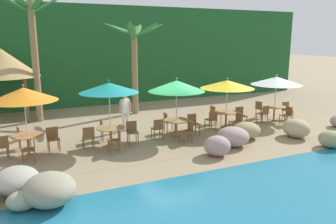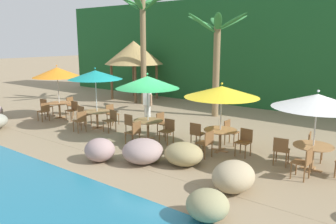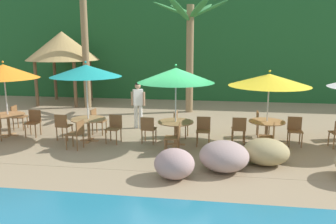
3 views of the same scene
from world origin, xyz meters
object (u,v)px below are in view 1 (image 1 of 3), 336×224
umbrella_white (276,81)px  chair_teal_right (116,139)px  umbrella_teal (109,88)px  dining_table_orange (28,138)px  dining_table_yellow (226,114)px  umbrella_yellow (227,84)px  palm_tree_nearest (33,36)px  chair_white_seaward (287,109)px  chair_teal_left (88,136)px  chair_white_left (264,113)px  umbrella_orange (24,94)px  dining_table_teal (111,131)px  chair_green_right (188,130)px  umbrella_green (177,86)px  chair_orange_inland (22,136)px  palapa_hut (1,63)px  chair_orange_left (2,146)px  waiter_in_white (125,109)px  chair_yellow_right (237,121)px  dining_table_white (274,109)px  chair_green_left (158,128)px  chair_yellow_inland (214,113)px  chair_green_seaward (193,123)px  palm_tree_second (134,52)px  chair_orange_seaward (53,137)px  chair_yellow_left (212,119)px  dining_table_green (176,123)px  chair_white_inland (260,108)px  chair_green_inland (168,121)px  chair_teal_seaward (132,131)px  chair_white_right (287,114)px  chair_teal_inland (104,128)px

umbrella_white → chair_teal_right: bearing=-170.7°
umbrella_teal → dining_table_orange: bearing=175.9°
dining_table_yellow → umbrella_yellow: bearing=17.4°
umbrella_yellow → palm_tree_nearest: bearing=147.4°
umbrella_white → chair_white_seaward: (0.85, 0.04, -1.50)m
chair_teal_left → chair_white_left: (8.52, 0.39, 0.00)m
umbrella_orange → dining_table_teal: size_ratio=2.29×
chair_green_right → umbrella_green: bearing=96.6°
chair_orange_inland → palapa_hut: (-0.59, 5.25, 2.37)m
chair_orange_left → waiter_in_white: bearing=20.7°
umbrella_green → waiter_in_white: (-1.61, 1.85, -1.17)m
chair_orange_inland → dining_table_teal: (3.10, -1.05, 0.10)m
dining_table_teal → chair_yellow_right: chair_yellow_right is taller
umbrella_teal → dining_table_white: (8.50, 0.54, -1.64)m
chair_green_left → chair_yellow_inland: same height
dining_table_yellow → chair_green_seaward: bearing=-169.6°
chair_green_right → palm_tree_second: palm_tree_second is taller
chair_orange_seaward → chair_yellow_left: 6.80m
palm_tree_nearest → chair_white_left: bearing=-27.3°
dining_table_green → chair_white_inland: (5.50, 1.36, -0.10)m
palm_tree_nearest → dining_table_teal: bearing=-68.3°
chair_green_seaward → palm_tree_second: 5.76m
chair_green_left → chair_white_inland: 6.50m
chair_white_left → dining_table_yellow: bearing=176.5°
dining_table_orange → chair_teal_left: chair_teal_left is taller
chair_green_inland → umbrella_white: umbrella_white is taller
palapa_hut → chair_orange_left: bearing=-90.5°
chair_teal_right → palm_tree_nearest: 7.57m
umbrella_orange → chair_orange_inland: (-0.19, 0.83, -1.67)m
dining_table_orange → chair_yellow_right: chair_yellow_right is taller
chair_teal_seaward → umbrella_yellow: size_ratio=0.36×
dining_table_teal → waiter_in_white: (1.19, 1.86, 0.37)m
chair_white_inland → palm_tree_second: palm_tree_second is taller
chair_white_left → chair_orange_seaward: bearing=-179.9°
chair_white_left → dining_table_teal: bearing=-177.4°
dining_table_white → chair_white_right: size_ratio=1.26×
palapa_hut → chair_yellow_inland: bearing=-28.4°
dining_table_orange → chair_white_inland: 11.27m
palm_tree_nearest → waiter_in_white: bearing=-46.8°
chair_green_seaward → umbrella_white: (4.85, 0.43, 1.50)m
umbrella_orange → chair_yellow_right: (8.47, -0.59, -1.67)m
chair_white_seaward → dining_table_white: bearing=-177.4°
umbrella_green → waiter_in_white: bearing=131.1°
chair_teal_inland → chair_white_inland: 8.35m
chair_orange_seaward → chair_orange_left: size_ratio=1.00×
chair_orange_inland → dining_table_white: (11.60, -0.50, 0.10)m
dining_table_orange → dining_table_yellow: 8.49m
waiter_in_white → chair_yellow_right: bearing=-27.2°
dining_table_green → chair_green_inland: (-0.00, 0.85, -0.10)m
chair_teal_left → umbrella_green: umbrella_green is taller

